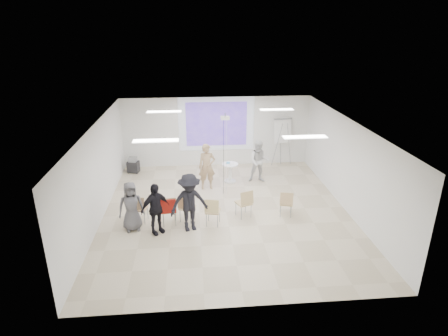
{
  "coord_description": "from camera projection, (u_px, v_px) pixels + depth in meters",
  "views": [
    {
      "loc": [
        -1.04,
        -11.04,
        5.82
      ],
      "look_at": [
        0.0,
        0.8,
        1.25
      ],
      "focal_mm": 30.0,
      "sensor_mm": 36.0,
      "label": 1
    }
  ],
  "objects": [
    {
      "name": "player_left",
      "position": [
        207.0,
        164.0,
        13.88
      ],
      "size": [
        0.76,
        0.55,
        1.97
      ],
      "primitive_type": "imported",
      "rotation": [
        0.0,
        0.0,
        0.08
      ],
      "color": "tan",
      "rests_on": "floor"
    },
    {
      "name": "chair_center",
      "position": [
        212.0,
        210.0,
        11.38
      ],
      "size": [
        0.53,
        0.55,
        0.93
      ],
      "rotation": [
        0.0,
        0.0,
        -0.24
      ],
      "color": "tan",
      "rests_on": "floor"
    },
    {
      "name": "pedestal_table",
      "position": [
        230.0,
        171.0,
        14.65
      ],
      "size": [
        0.71,
        0.71,
        0.78
      ],
      "rotation": [
        0.0,
        0.0,
        -0.14
      ],
      "color": "silver",
      "rests_on": "floor"
    },
    {
      "name": "fluor_panel_nw",
      "position": [
        164.0,
        112.0,
        13.07
      ],
      "size": [
        1.2,
        0.3,
        0.02
      ],
      "primitive_type": "cube",
      "color": "white",
      "rests_on": "ceiling"
    },
    {
      "name": "flipchart_easel",
      "position": [
        283.0,
        131.0,
        16.04
      ],
      "size": [
        0.9,
        0.69,
        2.1
      ],
      "rotation": [
        0.0,
        0.0,
        0.1
      ],
      "color": "#95979D",
      "rests_on": "floor"
    },
    {
      "name": "ceiling",
      "position": [
        226.0,
        122.0,
        11.34
      ],
      "size": [
        8.0,
        9.0,
        0.1
      ],
      "primitive_type": "cube",
      "color": "white",
      "rests_on": "wall_back"
    },
    {
      "name": "laptop",
      "position": [
        187.0,
        206.0,
        11.72
      ],
      "size": [
        0.41,
        0.36,
        0.03
      ],
      "primitive_type": "imported",
      "rotation": [
        0.0,
        0.0,
        2.74
      ],
      "color": "black",
      "rests_on": "chair_left_inner"
    },
    {
      "name": "fluor_panel_ne",
      "position": [
        277.0,
        110.0,
        13.39
      ],
      "size": [
        1.2,
        0.3,
        0.02
      ],
      "primitive_type": "cube",
      "color": "white",
      "rests_on": "ceiling"
    },
    {
      "name": "controller_left",
      "position": [
        211.0,
        153.0,
        14.01
      ],
      "size": [
        0.05,
        0.13,
        0.04
      ],
      "primitive_type": "cube",
      "rotation": [
        0.0,
        0.0,
        0.08
      ],
      "color": "silver",
      "rests_on": "player_left"
    },
    {
      "name": "chair_right_inner",
      "position": [
        245.0,
        201.0,
        11.88
      ],
      "size": [
        0.59,
        0.61,
        0.95
      ],
      "rotation": [
        0.0,
        0.0,
        0.39
      ],
      "color": "tan",
      "rests_on": "floor"
    },
    {
      "name": "audience_outer",
      "position": [
        131.0,
        204.0,
        11.07
      ],
      "size": [
        0.94,
        0.73,
        1.73
      ],
      "primitive_type": "imported",
      "rotation": [
        0.0,
        0.0,
        0.22
      ],
      "color": "#5E5D63",
      "rests_on": "floor"
    },
    {
      "name": "red_jacket",
      "position": [
        168.0,
        206.0,
        11.22
      ],
      "size": [
        0.47,
        0.15,
        0.44
      ],
      "primitive_type": "cube",
      "rotation": [
        0.0,
        0.0,
        0.11
      ],
      "color": "#A91D14",
      "rests_on": "chair_left_mid"
    },
    {
      "name": "wall_right",
      "position": [
        349.0,
        166.0,
        12.23
      ],
      "size": [
        0.1,
        9.0,
        3.0
      ],
      "primitive_type": "cube",
      "color": "silver",
      "rests_on": "floor"
    },
    {
      "name": "av_cart",
      "position": [
        133.0,
        165.0,
        15.62
      ],
      "size": [
        0.52,
        0.45,
        0.68
      ],
      "rotation": [
        0.0,
        0.0,
        -0.21
      ],
      "color": "black",
      "rests_on": "floor"
    },
    {
      "name": "audience_mid",
      "position": [
        189.0,
        199.0,
        10.99
      ],
      "size": [
        1.47,
        1.04,
        2.05
      ],
      "primitive_type": "imported",
      "rotation": [
        0.0,
        0.0,
        0.26
      ],
      "color": "black",
      "rests_on": "floor"
    },
    {
      "name": "chair_right_far",
      "position": [
        286.0,
        202.0,
        11.95
      ],
      "size": [
        0.5,
        0.52,
        0.88
      ],
      "rotation": [
        0.0,
        0.0,
        -0.22
      ],
      "color": "tan",
      "rests_on": "floor"
    },
    {
      "name": "fluor_panel_sw",
      "position": [
        156.0,
        141.0,
        9.81
      ],
      "size": [
        1.2,
        0.3,
        0.02
      ],
      "primitive_type": "cube",
      "color": "white",
      "rests_on": "ceiling"
    },
    {
      "name": "controller_right",
      "position": [
        254.0,
        149.0,
        14.61
      ],
      "size": [
        0.05,
        0.11,
        0.04
      ],
      "primitive_type": "cube",
      "rotation": [
        0.0,
        0.0,
        -0.11
      ],
      "color": "white",
      "rests_on": "player_right"
    },
    {
      "name": "audience_left",
      "position": [
        155.0,
        205.0,
        10.87
      ],
      "size": [
        1.23,
        1.12,
        1.81
      ],
      "primitive_type": "imported",
      "rotation": [
        0.0,
        0.0,
        0.6
      ],
      "color": "black",
      "rests_on": "floor"
    },
    {
      "name": "chair_left_mid",
      "position": [
        169.0,
        209.0,
        11.4
      ],
      "size": [
        0.5,
        0.53,
        0.97
      ],
      "rotation": [
        0.0,
        0.0,
        0.11
      ],
      "color": "tan",
      "rests_on": "floor"
    },
    {
      "name": "floor",
      "position": [
        226.0,
        213.0,
        12.45
      ],
      "size": [
        8.0,
        9.0,
        0.1
      ],
      "primitive_type": "cube",
      "color": "beige",
      "rests_on": "ground"
    },
    {
      "name": "chair_left_inner",
      "position": [
        186.0,
        206.0,
        11.61
      ],
      "size": [
        0.58,
        0.59,
        0.92
      ],
      "rotation": [
        0.0,
        0.0,
        -0.41
      ],
      "color": "tan",
      "rests_on": "floor"
    },
    {
      "name": "fluor_panel_se",
      "position": [
        305.0,
        137.0,
        10.14
      ],
      "size": [
        1.2,
        0.3,
        0.02
      ],
      "primitive_type": "cube",
      "color": "white",
      "rests_on": "ceiling"
    },
    {
      "name": "ceiling_projector",
      "position": [
        225.0,
        122.0,
        12.87
      ],
      "size": [
        0.3,
        0.25,
        3.0
      ],
      "color": "white",
      "rests_on": "ceiling"
    },
    {
      "name": "wall_back",
      "position": [
        216.0,
        132.0,
        16.13
      ],
      "size": [
        8.0,
        0.1,
        3.0
      ],
      "primitive_type": "cube",
      "color": "silver",
      "rests_on": "floor"
    },
    {
      "name": "projection_halo",
      "position": [
        216.0,
        124.0,
        15.94
      ],
      "size": [
        3.2,
        0.01,
        2.3
      ],
      "primitive_type": "cube",
      "color": "silver",
      "rests_on": "wall_back"
    },
    {
      "name": "chair_far_left",
      "position": [
        139.0,
        207.0,
        11.56
      ],
      "size": [
        0.51,
        0.53,
        0.92
      ],
      "rotation": [
        0.0,
        0.0,
        -0.19
      ],
      "color": "tan",
      "rests_on": "floor"
    },
    {
      "name": "wall_left",
      "position": [
        96.0,
        174.0,
        11.57
      ],
      "size": [
        0.1,
        9.0,
        3.0
      ],
      "primitive_type": "cube",
      "color": "silver",
      "rests_on": "floor"
    },
    {
      "name": "player_right",
      "position": [
        259.0,
        159.0,
        14.51
      ],
      "size": [
        0.97,
        0.81,
        1.86
      ],
      "primitive_type": "imported",
      "rotation": [
        0.0,
        0.0,
        -0.11
      ],
      "color": "silver",
      "rests_on": "floor"
    },
    {
      "name": "projection_image",
      "position": [
        216.0,
        124.0,
        15.93
      ],
      "size": [
        2.6,
        0.01,
        1.9
      ],
      "primitive_type": "cube",
      "color": "#5637BC",
      "rests_on": "wall_back"
    }
  ]
}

